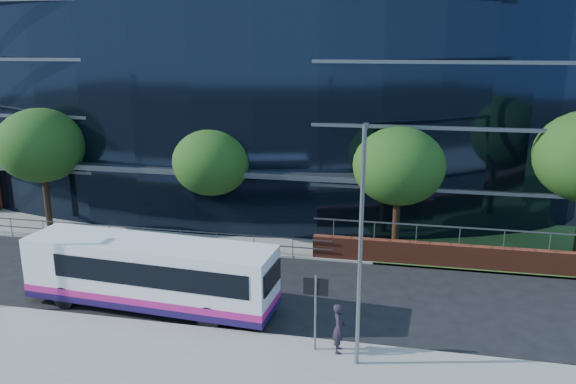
% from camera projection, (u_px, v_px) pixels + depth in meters
% --- Properties ---
extents(ground, '(200.00, 200.00, 0.00)m').
position_uv_depth(ground, '(208.00, 319.00, 22.01)').
color(ground, black).
rests_on(ground, ground).
extents(kerb, '(80.00, 0.25, 0.16)m').
position_uv_depth(kerb, '(199.00, 330.00, 21.05)').
color(kerb, gray).
rests_on(kerb, ground).
extents(yellow_line_outer, '(80.00, 0.08, 0.01)m').
position_uv_depth(yellow_line_outer, '(201.00, 329.00, 21.26)').
color(yellow_line_outer, gold).
rests_on(yellow_line_outer, ground).
extents(yellow_line_inner, '(80.00, 0.08, 0.01)m').
position_uv_depth(yellow_line_inner, '(202.00, 327.00, 21.40)').
color(yellow_line_inner, gold).
rests_on(yellow_line_inner, ground).
extents(far_forecourt, '(50.00, 8.00, 0.10)m').
position_uv_depth(far_forecourt, '(175.00, 223.00, 33.59)').
color(far_forecourt, gray).
rests_on(far_forecourt, ground).
extents(glass_office, '(44.00, 23.10, 16.00)m').
position_uv_depth(glass_office, '(249.00, 79.00, 40.47)').
color(glass_office, black).
rests_on(glass_office, ground).
extents(guard_railings, '(24.00, 0.05, 1.10)m').
position_uv_depth(guard_railings, '(110.00, 230.00, 30.00)').
color(guard_railings, slate).
rests_on(guard_railings, ground).
extents(street_sign, '(0.85, 0.09, 2.80)m').
position_uv_depth(street_sign, '(316.00, 296.00, 19.08)').
color(street_sign, slate).
rests_on(street_sign, pavement_near).
extents(tree_far_a, '(4.95, 4.95, 6.98)m').
position_uv_depth(tree_far_a, '(41.00, 145.00, 31.83)').
color(tree_far_a, black).
rests_on(tree_far_a, ground).
extents(tree_far_b, '(4.29, 4.29, 6.05)m').
position_uv_depth(tree_far_b, '(212.00, 162.00, 30.51)').
color(tree_far_b, black).
rests_on(tree_far_b, ground).
extents(tree_far_c, '(4.62, 4.62, 6.51)m').
position_uv_depth(tree_far_c, '(399.00, 166.00, 27.99)').
color(tree_far_c, black).
rests_on(tree_far_c, ground).
extents(streetlight_east, '(0.15, 0.77, 8.00)m').
position_uv_depth(streetlight_east, '(361.00, 242.00, 17.64)').
color(streetlight_east, slate).
rests_on(streetlight_east, pavement_near).
extents(city_bus, '(10.55, 3.16, 2.81)m').
position_uv_depth(city_bus, '(152.00, 273.00, 22.64)').
color(city_bus, white).
rests_on(city_bus, ground).
extents(pedestrian, '(0.47, 0.68, 1.77)m').
position_uv_depth(pedestrian, '(339.00, 328.00, 19.22)').
color(pedestrian, black).
rests_on(pedestrian, pavement_near).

